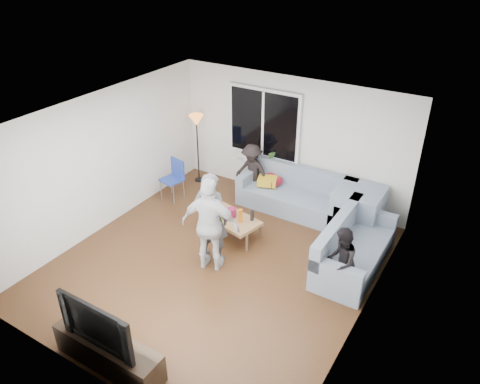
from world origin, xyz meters
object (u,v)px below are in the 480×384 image
Objects in this scene: spectator_right at (341,262)px; tv_console at (109,352)px; coffee_table at (231,226)px; player_right at (210,225)px; side_chair at (172,180)px; television at (102,321)px; sofa_right_section at (356,245)px; player_left at (211,217)px; spectator_back at (252,171)px; sofa_back_section at (295,192)px; floor_lamp at (198,149)px.

spectator_right is 3.57m from tv_console.
player_right is (0.22, -0.95, 0.64)m from coffee_table.
side_chair is 0.73× the size of television.
player_right reaches higher than television.
sofa_right_section is 4.20m from television.
television is (0.02, -2.38, -0.06)m from player_right.
player_right reaches higher than player_left.
tv_console is at bearing 85.33° from player_left.
spectator_right is (0.00, -0.74, 0.15)m from sofa_right_section.
player_left is 2.67m from tv_console.
sofa_back_section is at bearing 4.90° from spectator_back.
television is (0.65, -4.80, 0.18)m from spectator_back.
player_left is 2.21m from spectator_right.
floor_lamp is at bearing 112.99° from tv_console.
television is (-2.02, -2.92, 0.20)m from spectator_right.
floor_lamp is 5.24m from television.
player_right reaches higher than spectator_back.
sofa_right_section is 1.25× the size of tv_console.
side_chair reaches higher than sofa_right_section.
sofa_right_section reaches higher than tv_console.
side_chair is at bearing -139.70° from spectator_back.
floor_lamp reaches higher than tv_console.
spectator_right is at bearing -25.04° from floor_lamp.
tv_console is 0.56m from television.
side_chair reaches higher than coffee_table.
television is at bearing -49.30° from side_chair.
tv_console is at bearing 76.09° from player_right.
spectator_right reaches higher than sofa_right_section.
floor_lamp is at bearing 140.40° from coffee_table.
tv_console is (-0.38, -4.77, -0.20)m from sofa_back_section.
player_left is (0.09, -0.73, 0.63)m from coffee_table.
sofa_right_section is 1.19× the size of player_right.
floor_lamp reaches higher than side_chair.
sofa_back_section reaches higher than tv_console.
coffee_table is 0.71× the size of floor_lamp.
tv_console is (0.02, -2.38, -0.62)m from player_right.
spectator_back is at bearing 46.53° from side_chair.
television is (0.24, -3.33, 0.58)m from coffee_table.
spectator_back is 0.75× the size of tv_console.
player_right is 1.43× the size of television.
sofa_back_section is 1.15× the size of sofa_right_section.
player_left is (1.89, -1.27, 0.40)m from side_chair.
spectator_back is at bearing -140.63° from spectator_right.
spectator_right is 3.56m from television.
player_right reaches higher than side_chair.
floor_lamp reaches higher than spectator_back.
player_right is (-0.39, -2.39, 0.41)m from sofa_back_section.
television reaches higher than coffee_table.
player_right reaches higher than floor_lamp.
sofa_back_section is 1.91× the size of spectator_back.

